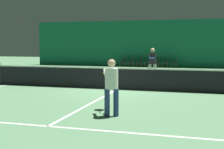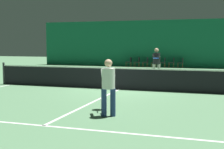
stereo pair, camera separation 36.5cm
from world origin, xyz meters
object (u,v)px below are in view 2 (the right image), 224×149
courtside_chair_2 (146,61)px  player_near (108,83)px  player_far (156,61)px  courtside_chair_4 (163,62)px  courtside_chair_0 (129,61)px  courtside_chair_3 (155,62)px  courtside_chair_6 (181,62)px  courtside_chair_1 (138,61)px  tennis_net (119,78)px  courtside_chair_5 (172,62)px

courtside_chair_2 → player_near: bearing=8.5°
player_near → player_far: size_ratio=0.89×
courtside_chair_4 → courtside_chair_0: bearing=-90.0°
courtside_chair_3 → courtside_chair_2: bearing=-90.0°
courtside_chair_0 → player_near: bearing=13.0°
courtside_chair_6 → courtside_chair_0: bearing=-90.0°
courtside_chair_4 → courtside_chair_1: bearing=-90.0°
courtside_chair_3 → tennis_net: bearing=3.6°
player_near → courtside_chair_3: player_near is taller
player_near → player_far: 9.25m
courtside_chair_1 → courtside_chair_3: 1.48m
courtside_chair_5 → player_near: bearing=1.6°
player_far → courtside_chair_0: size_ratio=2.09×
courtside_chair_1 → courtside_chair_5: same height
player_near → courtside_chair_2: size_ratio=1.87×
tennis_net → courtside_chair_5: 13.41m
courtside_chair_4 → player_near: bearing=4.0°
courtside_chair_1 → courtside_chair_4: 2.22m
player_far → courtside_chair_4: bearing=178.4°
tennis_net → player_far: 4.44m
courtside_chair_2 → player_far: bearing=15.2°
courtside_chair_0 → courtside_chair_1: size_ratio=1.00×
courtside_chair_3 → courtside_chair_4: same height
player_near → courtside_chair_5: player_near is taller
courtside_chair_5 → courtside_chair_6: same height
courtside_chair_0 → courtside_chair_2: (1.48, 0.00, 0.00)m
courtside_chair_6 → courtside_chair_1: bearing=-90.0°
tennis_net → courtside_chair_0: size_ratio=14.29×
tennis_net → courtside_chair_5: tennis_net is taller
player_near → courtside_chair_6: 18.32m
courtside_chair_1 → courtside_chair_6: size_ratio=1.00×
courtside_chair_3 → courtside_chair_6: bearing=90.0°
player_far → courtside_chair_0: (-3.94, 9.06, -0.54)m
courtside_chair_5 → courtside_chair_0: bearing=-90.0°
courtside_chair_1 → courtside_chair_4: same height
player_far → tennis_net: bearing=-19.2°
courtside_chair_0 → courtside_chair_4: (2.96, 0.00, 0.00)m
courtside_chair_6 → courtside_chair_3: bearing=-90.0°
player_near → courtside_chair_1: bearing=-11.2°
player_far → courtside_chair_0: 9.90m
player_near → courtside_chair_5: (-0.52, 18.31, -0.43)m
player_near → courtside_chair_3: (-2.01, 18.31, -0.43)m
courtside_chair_4 → courtside_chair_2: bearing=-90.0°
player_near → courtside_chair_1: player_near is taller
tennis_net → courtside_chair_4: bearing=90.4°
courtside_chair_6 → tennis_net: bearing=-5.9°
courtside_chair_6 → player_near: bearing=-0.7°
courtside_chair_0 → courtside_chair_1: same height
tennis_net → courtside_chair_5: bearing=87.3°
courtside_chair_2 → courtside_chair_0: bearing=-90.0°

